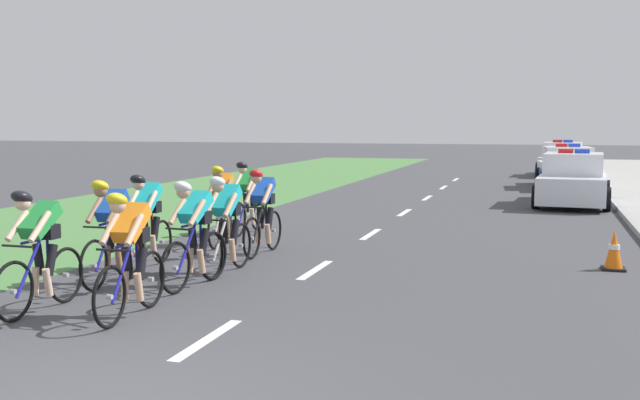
# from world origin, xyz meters

# --- Properties ---
(kerb_edge) EXTENTS (0.16, 60.00, 0.13)m
(kerb_edge) POSITION_xyz_m (5.39, 14.00, 0.07)
(kerb_edge) COLOR #9E9E99
(kerb_edge) RESTS_ON ground
(grass_verge) EXTENTS (7.00, 60.00, 0.01)m
(grass_verge) POSITION_xyz_m (-7.19, 14.00, 0.00)
(grass_verge) COLOR #4C7F42
(grass_verge) RESTS_ON ground
(lane_markings_centre) EXTENTS (0.14, 29.60, 0.01)m
(lane_markings_centre) POSITION_xyz_m (0.00, 12.37, 0.00)
(lane_markings_centre) COLOR white
(lane_markings_centre) RESTS_ON ground
(cyclist_lead) EXTENTS (0.42, 1.72, 1.56)m
(cyclist_lead) POSITION_xyz_m (-2.47, 2.86, 0.79)
(cyclist_lead) COLOR black
(cyclist_lead) RESTS_ON ground
(cyclist_second) EXTENTS (0.42, 1.72, 1.56)m
(cyclist_second) POSITION_xyz_m (-1.26, 2.94, 0.79)
(cyclist_second) COLOR black
(cyclist_second) RESTS_ON ground
(cyclist_third) EXTENTS (0.42, 1.72, 1.56)m
(cyclist_third) POSITION_xyz_m (-2.51, 4.53, 0.79)
(cyclist_third) COLOR black
(cyclist_third) RESTS_ON ground
(cyclist_fourth) EXTENTS (0.45, 1.72, 1.56)m
(cyclist_fourth) POSITION_xyz_m (-1.28, 4.70, 0.79)
(cyclist_fourth) COLOR black
(cyclist_fourth) RESTS_ON ground
(cyclist_fifth) EXTENTS (0.43, 1.72, 1.56)m
(cyclist_fifth) POSITION_xyz_m (-2.59, 5.69, 0.79)
(cyclist_fifth) COLOR black
(cyclist_fifth) RESTS_ON ground
(cyclist_sixth) EXTENTS (0.43, 1.72, 1.56)m
(cyclist_sixth) POSITION_xyz_m (-1.23, 5.70, 0.79)
(cyclist_sixth) COLOR black
(cyclist_sixth) RESTS_ON ground
(cyclist_seventh) EXTENTS (0.45, 1.72, 1.56)m
(cyclist_seventh) POSITION_xyz_m (-2.40, 8.20, 0.79)
(cyclist_seventh) COLOR black
(cyclist_seventh) RESTS_ON ground
(cyclist_eighth) EXTENTS (0.42, 1.72, 1.56)m
(cyclist_eighth) POSITION_xyz_m (-1.31, 7.46, 0.79)
(cyclist_eighth) COLOR black
(cyclist_eighth) RESTS_ON ground
(cyclist_ninth) EXTENTS (0.43, 1.72, 1.56)m
(cyclist_ninth) POSITION_xyz_m (-2.50, 9.72, 0.79)
(cyclist_ninth) COLOR black
(cyclist_ninth) RESTS_ON ground
(police_car_nearest) EXTENTS (2.22, 4.51, 1.59)m
(police_car_nearest) POSITION_xyz_m (4.26, 17.56, 0.68)
(police_car_nearest) COLOR silver
(police_car_nearest) RESTS_ON ground
(police_car_second) EXTENTS (2.23, 4.51, 1.59)m
(police_car_second) POSITION_xyz_m (4.26, 23.49, 0.68)
(police_car_second) COLOR white
(police_car_second) RESTS_ON ground
(police_car_third) EXTENTS (2.27, 4.53, 1.59)m
(police_car_third) POSITION_xyz_m (4.26, 29.98, 0.68)
(police_car_third) COLOR silver
(police_car_third) RESTS_ON ground
(traffic_cone_near) EXTENTS (0.36, 0.36, 0.64)m
(traffic_cone_near) POSITION_xyz_m (4.53, 7.71, 0.31)
(traffic_cone_near) COLOR black
(traffic_cone_near) RESTS_ON ground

